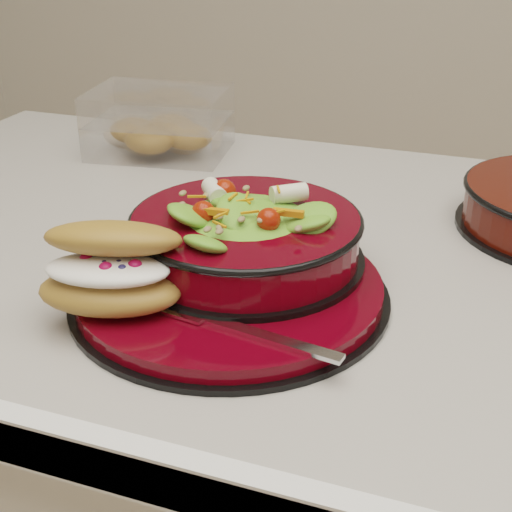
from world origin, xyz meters
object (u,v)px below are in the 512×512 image
(pastry_box, at_px, (160,124))
(fork, at_px, (243,330))
(dinner_plate, at_px, (230,289))
(salad_bowl, at_px, (246,228))
(croissant, at_px, (111,269))

(pastry_box, bearing_deg, fork, -64.76)
(fork, xyz_separation_m, pastry_box, (-0.31, 0.46, 0.02))
(dinner_plate, xyz_separation_m, salad_bowl, (0.00, 0.04, 0.05))
(dinner_plate, xyz_separation_m, croissant, (-0.08, -0.08, 0.05))
(croissant, distance_m, pastry_box, 0.49)
(fork, distance_m, pastry_box, 0.56)
(dinner_plate, relative_size, pastry_box, 1.42)
(fork, height_order, pastry_box, pastry_box)
(dinner_plate, relative_size, fork, 1.82)
(salad_bowl, relative_size, pastry_box, 1.10)
(salad_bowl, bearing_deg, dinner_plate, -90.10)
(salad_bowl, distance_m, fork, 0.14)
(salad_bowl, distance_m, croissant, 0.15)
(croissant, relative_size, fork, 0.83)
(salad_bowl, height_order, pastry_box, salad_bowl)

